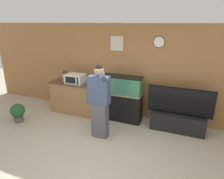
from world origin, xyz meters
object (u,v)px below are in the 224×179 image
Objects in this scene: person_standing at (99,101)px; potted_plant at (18,112)px; counter_island at (76,97)px; microwave at (75,78)px; knife_block at (65,77)px; aquarium_on_stand at (122,99)px; tv_on_stand at (178,118)px.

potted_plant is at bearing -175.81° from person_standing.
counter_island is 1.66m from person_standing.
person_standing is at bearing -37.77° from microwave.
microwave is at bearing -1.32° from knife_block.
person_standing reaches higher than potted_plant.
person_standing is 2.49m from potted_plant.
microwave is 0.42× the size of aquarium_on_stand.
aquarium_on_stand reaches higher than counter_island.
microwave is at bearing -179.16° from tv_on_stand.
microwave is 1.61× the size of knife_block.
knife_block is 0.63× the size of potted_plant.
aquarium_on_stand is (1.41, 0.07, -0.44)m from microwave.
knife_block reaches higher than counter_island.
tv_on_stand is (2.96, -0.00, -0.13)m from counter_island.
aquarium_on_stand is at bearing 3.01° from microwave.
counter_island is 0.61m from microwave.
counter_island is 0.84× the size of person_standing.
counter_island is 4.49× the size of knife_block.
microwave is at bearing 142.23° from person_standing.
tv_on_stand is (3.28, 0.03, -0.73)m from knife_block.
tv_on_stand is at bearing 0.59° from knife_block.
counter_island is 1.17× the size of aquarium_on_stand.
knife_block is at bearing -177.89° from aquarium_on_stand.
microwave is 0.30× the size of person_standing.
potted_plant is (-2.40, -0.18, -0.63)m from person_standing.
knife_block is at bearing 54.01° from potted_plant.
microwave is 0.37m from knife_block.
counter_island is 0.95× the size of tv_on_stand.
knife_block is (-0.37, 0.01, -0.01)m from microwave.
aquarium_on_stand is at bearing 2.11° from knife_block.
person_standing is (-0.20, -1.01, 0.28)m from aquarium_on_stand.
counter_island is 1.47m from aquarium_on_stand.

